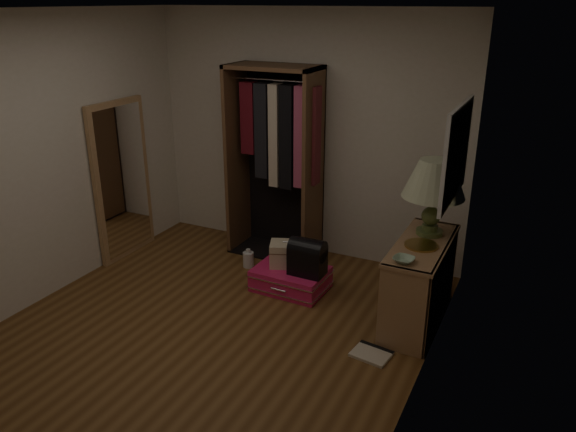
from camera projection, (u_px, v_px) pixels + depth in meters
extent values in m
plane|color=brown|center=(207.00, 334.00, 4.77)|extent=(4.00, 4.00, 0.00)
cube|color=beige|center=(306.00, 136.00, 5.98)|extent=(3.50, 0.02, 2.60)
cube|color=beige|center=(426.00, 228.00, 3.58)|extent=(0.02, 4.00, 2.60)
cube|color=beige|center=(36.00, 162.00, 5.02)|extent=(0.02, 4.00, 2.60)
cube|color=silver|center=(188.00, 9.00, 3.83)|extent=(3.50, 4.00, 0.01)
cube|color=silver|center=(457.00, 153.00, 4.34)|extent=(0.03, 0.96, 0.76)
cube|color=black|center=(456.00, 153.00, 4.34)|extent=(0.03, 0.90, 0.70)
cube|color=silver|center=(450.00, 191.00, 4.46)|extent=(0.01, 0.88, 0.02)
cube|color=silver|center=(451.00, 182.00, 4.43)|extent=(0.01, 0.88, 0.02)
cube|color=silver|center=(452.00, 172.00, 4.40)|extent=(0.01, 0.88, 0.02)
cube|color=silver|center=(453.00, 163.00, 4.38)|extent=(0.01, 0.88, 0.02)
cube|color=silver|center=(454.00, 153.00, 4.35)|extent=(0.01, 0.88, 0.02)
cube|color=silver|center=(455.00, 143.00, 4.32)|extent=(0.01, 0.88, 0.02)
cube|color=silver|center=(456.00, 133.00, 4.29)|extent=(0.01, 0.88, 0.02)
cube|color=silver|center=(457.00, 123.00, 4.26)|extent=(0.01, 0.88, 0.02)
cube|color=silver|center=(459.00, 113.00, 4.23)|extent=(0.01, 0.88, 0.02)
cube|color=#996E4A|center=(403.00, 312.00, 4.40)|extent=(0.40, 0.03, 0.75)
cube|color=#996E4A|center=(433.00, 259.00, 5.29)|extent=(0.40, 0.03, 0.75)
cube|color=#996E4A|center=(416.00, 314.00, 4.96)|extent=(0.40, 1.04, 0.03)
cube|color=#996E4A|center=(421.00, 262.00, 4.77)|extent=(0.40, 1.04, 0.03)
cube|color=#996E4A|center=(423.00, 245.00, 4.71)|extent=(0.42, 1.12, 0.03)
cube|color=brown|center=(442.00, 287.00, 4.77)|extent=(0.02, 1.10, 0.75)
cube|color=#996E4A|center=(430.00, 240.00, 5.03)|extent=(0.36, 0.38, 0.13)
cube|color=gray|center=(394.00, 322.00, 4.53)|extent=(0.19, 0.03, 0.31)
cube|color=#4C3833|center=(396.00, 321.00, 4.56)|extent=(0.19, 0.03, 0.29)
cube|color=#B7AD99|center=(398.00, 318.00, 4.61)|extent=(0.20, 0.05, 0.28)
cube|color=brown|center=(399.00, 315.00, 4.66)|extent=(0.18, 0.03, 0.28)
cube|color=#3F4C59|center=(401.00, 312.00, 4.69)|extent=(0.20, 0.04, 0.29)
cube|color=gray|center=(402.00, 311.00, 4.74)|extent=(0.19, 0.04, 0.26)
cube|color=#59594C|center=(402.00, 307.00, 4.79)|extent=(0.17, 0.05, 0.27)
cube|color=#B2724C|center=(407.00, 304.00, 4.83)|extent=(0.21, 0.04, 0.27)
cube|color=beige|center=(406.00, 303.00, 4.88)|extent=(0.18, 0.04, 0.24)
cube|color=#332D38|center=(409.00, 300.00, 4.91)|extent=(0.20, 0.03, 0.25)
cube|color=gray|center=(408.00, 297.00, 4.95)|extent=(0.17, 0.03, 0.28)
cube|color=#4C3833|center=(412.00, 297.00, 4.97)|extent=(0.22, 0.03, 0.25)
cube|color=#B7AD99|center=(413.00, 294.00, 5.01)|extent=(0.21, 0.04, 0.25)
cube|color=brown|center=(413.00, 289.00, 5.04)|extent=(0.19, 0.03, 0.31)
cube|color=#3F4C59|center=(413.00, 288.00, 5.09)|extent=(0.17, 0.04, 0.28)
cube|color=gray|center=(415.00, 286.00, 5.12)|extent=(0.18, 0.03, 0.28)
cube|color=#59594C|center=(417.00, 284.00, 5.15)|extent=(0.20, 0.04, 0.29)
cube|color=#B2724C|center=(418.00, 281.00, 5.20)|extent=(0.18, 0.04, 0.30)
cube|color=beige|center=(420.00, 282.00, 5.24)|extent=(0.20, 0.03, 0.23)
cube|color=#332D38|center=(421.00, 278.00, 5.26)|extent=(0.21, 0.04, 0.29)
cube|color=gray|center=(423.00, 275.00, 5.30)|extent=(0.21, 0.04, 0.30)
cube|color=brown|center=(237.00, 159.00, 6.15)|extent=(0.04, 0.50, 2.05)
cube|color=brown|center=(313.00, 169.00, 5.77)|extent=(0.04, 0.50, 2.05)
cube|color=brown|center=(273.00, 67.00, 5.60)|extent=(0.95, 0.50, 0.04)
cube|color=black|center=(284.00, 159.00, 6.16)|extent=(0.95, 0.02, 2.05)
cube|color=black|center=(275.00, 251.00, 6.33)|extent=(0.95, 0.50, 0.02)
cylinder|color=silver|center=(273.00, 80.00, 5.64)|extent=(0.87, 0.02, 0.02)
cube|color=#590F19|center=(249.00, 118.00, 5.89)|extent=(0.15, 0.13, 0.75)
cube|color=black|center=(264.00, 131.00, 5.86)|extent=(0.14, 0.16, 0.99)
cube|color=beige|center=(276.00, 136.00, 5.82)|extent=(0.10, 0.15, 1.07)
cube|color=black|center=(288.00, 138.00, 5.76)|extent=(0.14, 0.15, 1.08)
cube|color=#BF4C72|center=(301.00, 137.00, 5.70)|extent=(0.10, 0.13, 1.04)
cube|color=maroon|center=(313.00, 136.00, 5.63)|extent=(0.12, 0.15, 0.99)
cube|color=#AA7F52|center=(122.00, 180.00, 6.00)|extent=(0.05, 0.80, 1.70)
cube|color=white|center=(124.00, 181.00, 5.99)|extent=(0.01, 0.68, 1.58)
cube|color=#DA1A59|center=(291.00, 279.00, 5.49)|extent=(0.70, 0.51, 0.22)
cube|color=silver|center=(291.00, 284.00, 5.51)|extent=(0.72, 0.53, 0.01)
cube|color=silver|center=(291.00, 273.00, 5.46)|extent=(0.72, 0.53, 0.01)
cylinder|color=silver|center=(278.00, 290.00, 5.28)|extent=(0.16, 0.02, 0.02)
cube|color=beige|center=(288.00, 254.00, 5.48)|extent=(0.41, 0.35, 0.24)
cube|color=brown|center=(288.00, 249.00, 5.47)|extent=(0.42, 0.36, 0.01)
cylinder|color=silver|center=(288.00, 242.00, 5.44)|extent=(0.10, 0.05, 0.02)
cube|color=black|center=(307.00, 262.00, 5.31)|extent=(0.34, 0.22, 0.26)
cylinder|color=black|center=(307.00, 249.00, 5.26)|extent=(0.34, 0.22, 0.22)
cylinder|color=#4A5C2C|center=(429.00, 232.00, 4.89)|extent=(0.29, 0.29, 0.04)
cylinder|color=#4A5C2C|center=(430.00, 227.00, 4.87)|extent=(0.17, 0.17, 0.05)
sphere|color=#4A5C2C|center=(431.00, 216.00, 4.83)|extent=(0.20, 0.20, 0.16)
cylinder|color=#4A5C2C|center=(432.00, 202.00, 4.78)|extent=(0.07, 0.07, 0.10)
cone|color=beige|center=(435.00, 178.00, 4.71)|extent=(0.67, 0.67, 0.32)
cone|color=white|center=(435.00, 178.00, 4.71)|extent=(0.60, 0.60, 0.31)
cylinder|color=#A88640|center=(421.00, 245.00, 4.65)|extent=(0.37, 0.37, 0.02)
imported|color=#95B398|center=(404.00, 260.00, 4.36)|extent=(0.18, 0.18, 0.04)
cylinder|color=silver|center=(248.00, 260.00, 5.95)|extent=(0.12, 0.12, 0.16)
cylinder|color=silver|center=(248.00, 251.00, 5.91)|extent=(0.05, 0.05, 0.04)
cube|color=beige|center=(371.00, 354.00, 4.49)|extent=(0.33, 0.28, 0.02)
cube|color=black|center=(377.00, 348.00, 4.56)|extent=(0.30, 0.08, 0.03)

